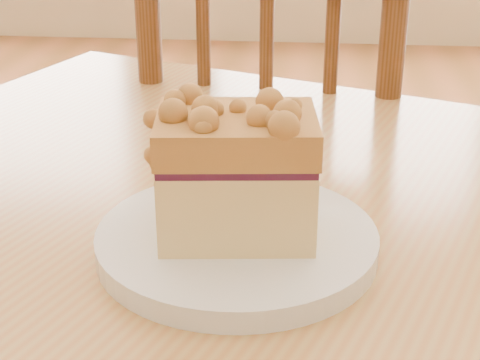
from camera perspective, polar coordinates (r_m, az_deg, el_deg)
The scene contains 4 objects.
cafe_table_main at distance 0.77m, azimuth 6.95°, elevation -9.25°, with size 1.38×1.15×0.75m.
cafe_chair_main at distance 1.32m, azimuth 3.01°, elevation -1.85°, with size 0.48×0.48×0.96m.
plate at distance 0.64m, azimuth -0.25°, elevation -4.80°, with size 0.25×0.25×0.02m.
cake_slice at distance 0.61m, azimuth -0.43°, elevation 0.81°, with size 0.15×0.11×0.12m.
Camera 1 is at (0.04, -0.35, 1.07)m, focal length 55.00 mm.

